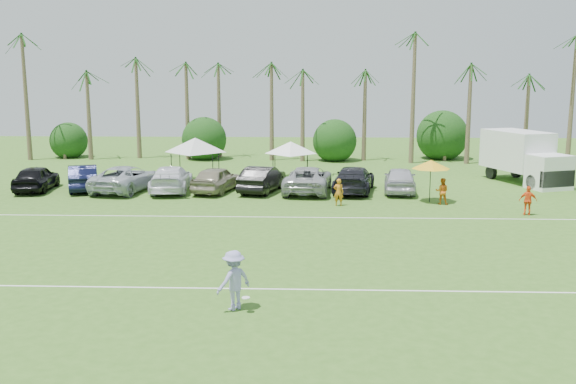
{
  "coord_description": "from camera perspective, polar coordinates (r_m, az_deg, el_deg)",
  "views": [
    {
      "loc": [
        3.95,
        -20.29,
        7.69
      ],
      "look_at": [
        2.7,
        12.97,
        1.6
      ],
      "focal_mm": 40.0,
      "sensor_mm": 36.0,
      "label": 1
    }
  ],
  "objects": [
    {
      "name": "bush_tree_3",
      "position": [
        60.79,
        13.62,
        4.52
      ],
      "size": [
        4.0,
        4.0,
        4.0
      ],
      "color": "brown",
      "rests_on": "ground"
    },
    {
      "name": "parked_car_2",
      "position": [
        44.29,
        -14.21,
        1.18
      ],
      "size": [
        3.94,
        6.61,
        1.72
      ],
      "primitive_type": "imported",
      "rotation": [
        0.0,
        0.0,
        2.96
      ],
      "color": "#ABB2BA",
      "rests_on": "ground"
    },
    {
      "name": "palm_tree_3",
      "position": [
        59.55,
        -9.65,
        12.51
      ],
      "size": [
        2.4,
        2.4,
        11.9
      ],
      "color": "brown",
      "rests_on": "ground"
    },
    {
      "name": "canopy_tent_left",
      "position": [
        47.43,
        -8.26,
        4.79
      ],
      "size": [
        4.57,
        4.57,
        3.7
      ],
      "color": "black",
      "rests_on": "ground"
    },
    {
      "name": "palm_tree_4",
      "position": [
        58.83,
        -5.7,
        10.11
      ],
      "size": [
        2.4,
        2.4,
        8.9
      ],
      "color": "brown",
      "rests_on": "ground"
    },
    {
      "name": "bush_tree_2",
      "position": [
        59.62,
        4.13,
        4.67
      ],
      "size": [
        4.0,
        4.0,
        4.0
      ],
      "color": "brown",
      "rests_on": "ground"
    },
    {
      "name": "sideline_player_c",
      "position": [
        37.97,
        20.56,
        -0.73
      ],
      "size": [
        1.02,
        0.59,
        1.63
      ],
      "primitive_type": "imported",
      "rotation": [
        0.0,
        0.0,
        2.93
      ],
      "color": "#FD5A1C",
      "rests_on": "ground"
    },
    {
      "name": "palm_tree_1",
      "position": [
        61.94,
        -17.92,
        10.49
      ],
      "size": [
        2.4,
        2.4,
        9.9
      ],
      "color": "brown",
      "rests_on": "ground"
    },
    {
      "name": "box_truck",
      "position": [
        49.12,
        20.27,
        3.04
      ],
      "size": [
        4.96,
        7.62,
        3.68
      ],
      "rotation": [
        0.0,
        0.0,
        0.35
      ],
      "color": "white",
      "rests_on": "ground"
    },
    {
      "name": "ground",
      "position": [
        22.05,
        -8.43,
        -10.15
      ],
      "size": [
        120.0,
        120.0,
        0.0
      ],
      "primitive_type": "plane",
      "color": "#37621D",
      "rests_on": "ground"
    },
    {
      "name": "parked_car_3",
      "position": [
        43.52,
        -10.35,
        1.17
      ],
      "size": [
        2.86,
        6.1,
        1.72
      ],
      "primitive_type": "imported",
      "rotation": [
        0.0,
        0.0,
        3.22
      ],
      "color": "white",
      "rests_on": "ground"
    },
    {
      "name": "parked_car_1",
      "position": [
        45.57,
        -17.76,
        1.25
      ],
      "size": [
        3.5,
        5.53,
        1.72
      ],
      "primitive_type": "imported",
      "rotation": [
        0.0,
        0.0,
        3.49
      ],
      "color": "black",
      "rests_on": "ground"
    },
    {
      "name": "palm_tree_5",
      "position": [
        58.43,
        -1.75,
        11.01
      ],
      "size": [
        2.4,
        2.4,
        9.9
      ],
      "color": "brown",
      "rests_on": "ground"
    },
    {
      "name": "palm_tree_7",
      "position": [
        58.48,
        6.28,
        12.63
      ],
      "size": [
        2.4,
        2.4,
        11.9
      ],
      "color": "brown",
      "rests_on": "ground"
    },
    {
      "name": "field_lines",
      "position": [
        29.58,
        -5.61,
        -4.74
      ],
      "size": [
        80.0,
        12.1,
        0.01
      ],
      "color": "white",
      "rests_on": "ground"
    },
    {
      "name": "bush_tree_0",
      "position": [
        63.85,
        -18.98,
        4.51
      ],
      "size": [
        4.0,
        4.0,
        4.0
      ],
      "color": "brown",
      "rests_on": "ground"
    },
    {
      "name": "canopy_tent_right",
      "position": [
        48.47,
        0.24,
        4.5
      ],
      "size": [
        3.94,
        3.94,
        3.19
      ],
      "color": "black",
      "rests_on": "ground"
    },
    {
      "name": "market_umbrella",
      "position": [
        39.92,
        12.58,
        2.41
      ],
      "size": [
        2.34,
        2.34,
        2.6
      ],
      "color": "black",
      "rests_on": "ground"
    },
    {
      "name": "parked_car_4",
      "position": [
        42.94,
        -6.39,
        1.15
      ],
      "size": [
        3.18,
        5.39,
        1.72
      ],
      "primitive_type": "imported",
      "rotation": [
        0.0,
        0.0,
        2.9
      ],
      "color": "gray",
      "rests_on": "ground"
    },
    {
      "name": "palm_tree_10",
      "position": [
        61.34,
        20.66,
        11.14
      ],
      "size": [
        2.4,
        2.4,
        10.9
      ],
      "color": "brown",
      "rests_on": "ground"
    },
    {
      "name": "bush_tree_1",
      "position": [
        60.41,
        -7.36,
        4.69
      ],
      "size": [
        4.0,
        4.0,
        4.0
      ],
      "color": "brown",
      "rests_on": "ground"
    },
    {
      "name": "parked_car_6",
      "position": [
        42.57,
        1.78,
        1.13
      ],
      "size": [
        3.44,
        6.44,
        1.72
      ],
      "primitive_type": "imported",
      "rotation": [
        0.0,
        0.0,
        3.04
      ],
      "color": "#A0A1A4",
      "rests_on": "ground"
    },
    {
      "name": "parked_car_5",
      "position": [
        42.77,
        -2.31,
        1.17
      ],
      "size": [
        3.02,
        5.51,
        1.72
      ],
      "primitive_type": "imported",
      "rotation": [
        0.0,
        0.0,
        2.9
      ],
      "color": "black",
      "rests_on": "ground"
    },
    {
      "name": "parked_car_0",
      "position": [
        46.34,
        -21.47,
        1.17
      ],
      "size": [
        2.53,
        5.23,
        1.72
      ],
      "primitive_type": "imported",
      "rotation": [
        0.0,
        0.0,
        3.24
      ],
      "color": "black",
      "rests_on": "ground"
    },
    {
      "name": "palm_tree_11",
      "position": [
        62.73,
        24.25,
        11.65
      ],
      "size": [
        2.4,
        2.4,
        11.9
      ],
      "color": "brown",
      "rests_on": "ground"
    },
    {
      "name": "palm_tree_0",
      "position": [
        63.8,
        -22.15,
        9.43
      ],
      "size": [
        2.4,
        2.4,
        8.9
      ],
      "color": "brown",
      "rests_on": "ground"
    },
    {
      "name": "sideline_player_b",
      "position": [
        39.61,
        13.53,
        0.07
      ],
      "size": [
        0.89,
        0.76,
        1.6
      ],
      "primitive_type": "imported",
      "rotation": [
        0.0,
        0.0,
        2.92
      ],
      "color": "orange",
      "rests_on": "ground"
    },
    {
      "name": "parked_car_7",
      "position": [
        42.81,
        5.86,
        1.13
      ],
      "size": [
        3.38,
        6.25,
        1.72
      ],
      "primitive_type": "imported",
      "rotation": [
        0.0,
        0.0,
        2.97
      ],
      "color": "black",
      "rests_on": "ground"
    },
    {
      "name": "frisbee_player",
      "position": [
        21.45,
        -4.84,
        -7.82
      ],
      "size": [
        1.46,
        1.44,
        2.02
      ],
      "rotation": [
        0.0,
        0.0,
        3.9
      ],
      "color": "#9693D1",
      "rests_on": "ground"
    },
    {
      "name": "palm_tree_6",
      "position": [
        58.31,
        2.26,
        11.86
      ],
      "size": [
        2.4,
        2.4,
        10.9
      ],
      "color": "brown",
      "rests_on": "ground"
    },
    {
      "name": "palm_tree_9",
      "position": [
        59.96,
        15.99,
        10.61
      ],
      "size": [
        2.4,
        2.4,
        9.9
      ],
      "color": "brown",
      "rests_on": "ground"
    },
    {
      "name": "palm_tree_8",
      "position": [
        58.99,
        11.15,
        9.97
      ],
      "size": [
        2.4,
        2.4,
        8.9
      ],
      "color": "brown",
      "rests_on": "ground"
    },
    {
      "name": "sideline_player_a",
      "position": [
        38.25,
        4.51,
        -0.02
      ],
      "size": [
        0.61,
        0.42,
        1.63
      ],
      "primitive_type": "imported",
      "rotation": [
        0.0,
        0.0,
        3.1
      ],
      "color": "orange",
      "rests_on": "ground"
    },
    {
      "name": "parked_car_8",
      "position": [
        43.09,
        9.92,
        1.09
      ],
      "size": [
        2.58,
        5.24,
        1.72
      ],
      "primitive_type": "imported",
      "rotation": [
        0.0,
        0.0,
        3.03
      ],
      "color": "#B6B6C2",
      "rests_on": "ground"
    },
    {
      "name": "palm_tree_2",
      "position": [
        60.45,
        -13.42,
        11.54
      ],
      "size": [
        2.4,
        2.4,
        10.9
      ],
      "color": "brown",
      "rests_on": "ground"
    }
  ]
}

